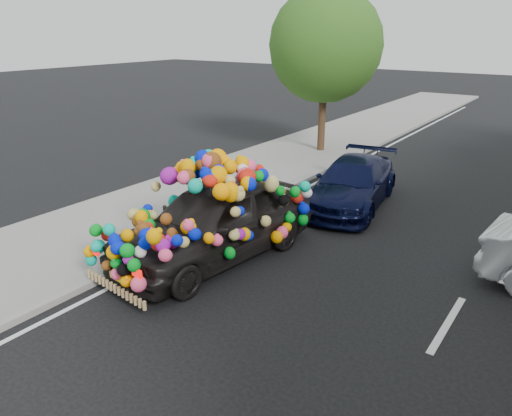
{
  "coord_description": "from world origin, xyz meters",
  "views": [
    {
      "loc": [
        5.05,
        -7.69,
        4.67
      ],
      "look_at": [
        -0.56,
        0.39,
        1.08
      ],
      "focal_mm": 35.0,
      "sensor_mm": 36.0,
      "label": 1
    }
  ],
  "objects": [
    {
      "name": "sidewalk",
      "position": [
        -4.3,
        0.0,
        0.06
      ],
      "size": [
        4.0,
        60.0,
        0.12
      ],
      "primitive_type": "cube",
      "color": "gray",
      "rests_on": "ground"
    },
    {
      "name": "ground",
      "position": [
        0.0,
        0.0,
        0.0
      ],
      "size": [
        100.0,
        100.0,
        0.0
      ],
      "primitive_type": "plane",
      "color": "black",
      "rests_on": "ground"
    },
    {
      "name": "tree_near_sidewalk",
      "position": [
        -3.8,
        9.5,
        4.02
      ],
      "size": [
        4.2,
        4.2,
        6.13
      ],
      "color": "#332114",
      "rests_on": "ground"
    },
    {
      "name": "navy_sedan",
      "position": [
        -0.21,
        4.5,
        0.64
      ],
      "size": [
        2.47,
        4.62,
        1.27
      ],
      "primitive_type": "imported",
      "rotation": [
        0.0,
        0.0,
        0.16
      ],
      "color": "black",
      "rests_on": "ground"
    },
    {
      "name": "kerb",
      "position": [
        -2.35,
        0.0,
        0.07
      ],
      "size": [
        0.15,
        60.0,
        0.13
      ],
      "primitive_type": "cube",
      "color": "gray",
      "rests_on": "ground"
    },
    {
      "name": "plush_art_car",
      "position": [
        -1.2,
        -0.21,
        1.18
      ],
      "size": [
        2.9,
        5.25,
        2.29
      ],
      "rotation": [
        0.0,
        0.0,
        -0.13
      ],
      "color": "black",
      "rests_on": "ground"
    },
    {
      "name": "lane_markings",
      "position": [
        3.6,
        0.0,
        0.01
      ],
      "size": [
        6.0,
        50.0,
        0.01
      ],
      "primitive_type": null,
      "color": "silver",
      "rests_on": "ground"
    }
  ]
}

